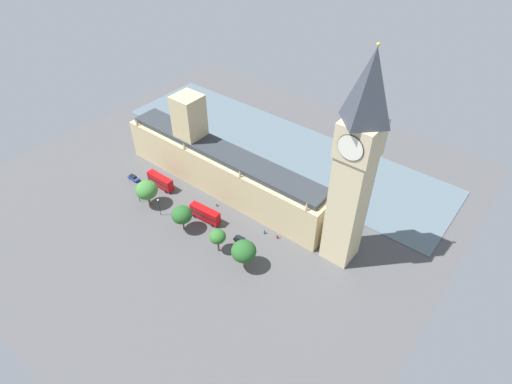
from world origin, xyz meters
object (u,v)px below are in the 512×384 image
Objects in this scene: double_decker_bus_trailing at (205,214)px; street_lamp_slot_11 at (138,192)px; car_black_under_trees at (241,240)px; plane_tree_opposite_hall at (147,190)px; pedestrian_by_river_gate at (264,232)px; double_decker_bus_midblock at (160,181)px; pedestrian_near_tower at (277,236)px; plane_tree_far_end at (244,251)px; plane_tree_kerbside at (218,237)px; car_blue_leading at (133,178)px; plane_tree_slot_10 at (182,215)px; pedestrian_corner at (217,204)px; parliament_building at (220,166)px; street_lamp_slot_12 at (159,204)px; clock_tower at (355,165)px.

street_lamp_slot_11 reaches higher than double_decker_bus_trailing.
car_black_under_trees is 35.24m from plane_tree_opposite_hall.
pedestrian_by_river_gate is (-7.20, 3.46, -0.15)m from car_black_under_trees.
double_decker_bus_midblock is 6.40× the size of pedestrian_by_river_gate.
pedestrian_near_tower is 44.66m from plane_tree_opposite_hall.
plane_tree_kerbside is (-0.05, -9.75, -0.61)m from plane_tree_far_end.
car_blue_leading is 0.50× the size of plane_tree_slot_10.
plane_tree_opposite_hall is 0.99× the size of plane_tree_far_end.
plane_tree_kerbside is at bearing 83.02° from car_blue_leading.
plane_tree_kerbside reaches higher than pedestrian_corner.
parliament_building reaches higher than car_black_under_trees.
street_lamp_slot_12 is (6.32, 21.28, 3.72)m from car_blue_leading.
plane_tree_far_end is at bearing -112.12° from double_decker_bus_trailing.
plane_tree_slot_10 is (6.28, 31.89, 5.36)m from car_blue_leading.
clock_tower reaches higher than car_blue_leading.
car_blue_leading is 56.49m from plane_tree_far_end.
plane_tree_far_end is at bearing 126.60° from pedestrian_corner.
car_blue_leading is at bearing -72.05° from double_decker_bus_midblock.
plane_tree_kerbside is at bearing 75.26° from double_decker_bus_midblock.
pedestrian_by_river_gate is 0.18× the size of plane_tree_slot_10.
pedestrian_by_river_gate is (-7.83, 52.44, -0.15)m from car_blue_leading.
plane_tree_slot_10 is at bearing 65.40° from pedestrian_corner.
double_decker_bus_midblock is at bearing 91.82° from pedestrian_near_tower.
clock_tower is 38.91m from pedestrian_by_river_gate.
street_lamp_slot_11 is at bearing 60.60° from car_blue_leading.
street_lamp_slot_11 is (14.24, -21.56, 3.40)m from pedestrian_corner.
plane_tree_kerbside reaches higher than double_decker_bus_trailing.
pedestrian_near_tower is 0.19× the size of plane_tree_slot_10.
street_lamp_slot_11 is (-0.03, -21.02, -2.11)m from plane_tree_slot_10.
double_decker_bus_trailing reaches higher than car_blue_leading.
plane_tree_far_end is at bearing -41.38° from clock_tower.
parliament_building is 48.54× the size of pedestrian_by_river_gate.
plane_tree_opposite_hall is 4.48m from street_lamp_slot_11.
street_lamp_slot_12 is (14.32, -11.15, 3.87)m from pedestrian_corner.
double_decker_bus_midblock is at bearing 80.24° from double_decker_bus_trailing.
parliament_building is 13.17m from pedestrian_corner.
clock_tower is at bearing -75.05° from double_decker_bus_trailing.
plane_tree_kerbside reaches higher than pedestrian_near_tower.
street_lamp_slot_12 is (1.09, 6.63, -1.72)m from plane_tree_opposite_hall.
car_black_under_trees is 2.74× the size of pedestrian_by_river_gate.
clock_tower is 81.96m from car_blue_leading.
plane_tree_opposite_hall is at bearing -99.34° from street_lamp_slot_12.
parliament_building is 18.41m from double_decker_bus_trailing.
double_decker_bus_midblock is at bearing -79.83° from clock_tower.
parliament_building reaches higher than street_lamp_slot_12.
clock_tower reaches higher than street_lamp_slot_11.
parliament_building is 12.00× the size of street_lamp_slot_12.
clock_tower is 51.72m from double_decker_bus_trailing.
plane_tree_kerbside reaches higher than street_lamp_slot_12.
plane_tree_slot_10 is (9.70, 21.23, 3.61)m from double_decker_bus_midblock.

